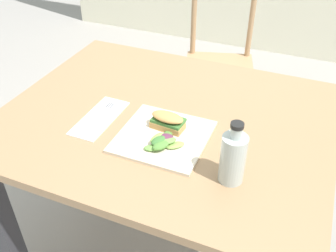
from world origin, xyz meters
name	(u,v)px	position (x,y,z in m)	size (l,w,h in m)	color
ground_plane	(165,228)	(0.00, 0.00, 0.00)	(8.73, 8.73, 0.00)	gray
dining_table	(166,144)	(0.05, -0.09, 0.61)	(1.14, 0.92, 0.74)	#997551
chair_wooden_far	(219,64)	(-0.03, 0.91, 0.45)	(0.50, 0.50, 0.87)	tan
plate_lunch	(163,137)	(0.09, -0.21, 0.74)	(0.28, 0.28, 0.01)	beige
sandwich_half_front	(168,121)	(0.09, -0.17, 0.78)	(0.12, 0.08, 0.06)	tan
salad_mixed_greens	(162,141)	(0.11, -0.26, 0.76)	(0.12, 0.13, 0.03)	#6B9E47
napkin_folded	(100,118)	(-0.16, -0.20, 0.74)	(0.10, 0.25, 0.00)	white
fork_on_napkin	(102,114)	(-0.16, -0.18, 0.75)	(0.03, 0.19, 0.00)	silver
bottle_cold_brew	(233,160)	(0.34, -0.31, 0.81)	(0.07, 0.07, 0.19)	black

